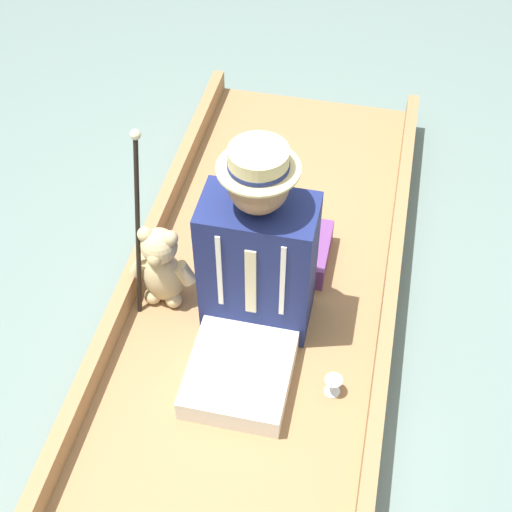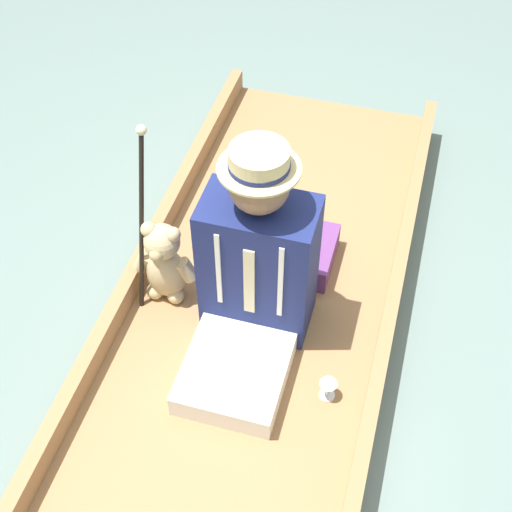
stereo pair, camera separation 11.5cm
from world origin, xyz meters
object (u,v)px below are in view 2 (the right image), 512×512
walking_cane (141,206)px  seated_person (255,272)px  teddy_bear (165,263)px  wine_glass (328,387)px

walking_cane → seated_person: bearing=167.1°
seated_person → teddy_bear: 0.46m
seated_person → walking_cane: size_ratio=1.14×
seated_person → teddy_bear: (0.42, -0.07, -0.16)m
seated_person → wine_glass: (-0.37, 0.26, -0.29)m
seated_person → wine_glass: bearing=142.2°
seated_person → teddy_bear: size_ratio=2.18×
seated_person → walking_cane: seated_person is taller
wine_glass → walking_cane: 1.05m
teddy_bear → wine_glass: 0.87m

